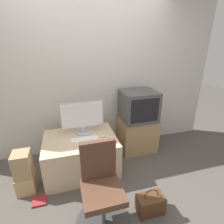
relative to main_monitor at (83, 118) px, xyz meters
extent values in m
plane|color=#4C4742|center=(0.21, -0.85, -0.79)|extent=(12.00, 12.00, 0.00)
cube|color=beige|center=(0.21, 0.47, 0.51)|extent=(4.40, 0.05, 2.60)
cube|color=#CCB289|center=(-0.07, -0.15, -0.51)|extent=(1.01, 0.77, 0.54)
cube|color=#A37F56|center=(0.95, 0.16, -0.49)|extent=(0.61, 0.51, 0.59)
cylinder|color=#B2B2B7|center=(0.00, 0.00, -0.23)|extent=(0.23, 0.23, 0.02)
cylinder|color=#B2B2B7|center=(0.00, 0.00, -0.18)|extent=(0.09, 0.09, 0.09)
cube|color=#B2B2B7|center=(0.00, 0.00, 0.04)|extent=(0.62, 0.01, 0.39)
cube|color=silver|center=(0.00, 0.00, 0.04)|extent=(0.59, 0.02, 0.36)
cube|color=white|center=(-0.01, -0.21, -0.23)|extent=(0.37, 0.12, 0.01)
ellipsoid|color=silver|center=(0.25, -0.21, -0.23)|extent=(0.07, 0.04, 0.03)
cube|color=#474747|center=(0.93, 0.14, 0.05)|extent=(0.56, 0.49, 0.48)
cube|color=black|center=(0.93, -0.11, 0.05)|extent=(0.46, 0.01, 0.38)
cylinder|color=#333333|center=(0.04, -1.08, -0.77)|extent=(0.58, 0.58, 0.03)
cylinder|color=#4C4C51|center=(0.04, -1.08, -0.57)|extent=(0.05, 0.05, 0.37)
cube|color=#513323|center=(0.04, -1.08, -0.35)|extent=(0.40, 0.40, 0.07)
cube|color=#513323|center=(0.04, -0.90, -0.09)|extent=(0.36, 0.05, 0.44)
cube|color=tan|center=(-0.80, -0.36, -0.66)|extent=(0.22, 0.25, 0.24)
cube|color=#A3845B|center=(-0.80, -0.36, -0.38)|extent=(0.20, 0.23, 0.33)
cube|color=#4C2D19|center=(0.59, -1.08, -0.67)|extent=(0.30, 0.18, 0.22)
torus|color=#4C2D19|center=(0.59, -1.08, -0.55)|extent=(0.18, 0.01, 0.18)
cube|color=maroon|center=(-0.64, -0.59, -0.77)|extent=(0.16, 0.16, 0.02)
camera|label=1|loc=(-0.22, -2.34, 1.02)|focal=28.00mm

